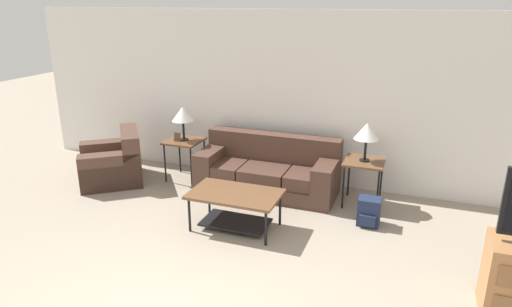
{
  "coord_description": "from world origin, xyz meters",
  "views": [
    {
      "loc": [
        1.77,
        -2.34,
        2.74
      ],
      "look_at": [
        -0.2,
        3.0,
        0.8
      ],
      "focal_mm": 32.0,
      "sensor_mm": 36.0,
      "label": 1
    }
  ],
  "objects_px": {
    "coffee_table": "(235,202)",
    "backpack": "(369,212)",
    "side_table_right": "(364,165)",
    "side_table_left": "(184,144)",
    "couch": "(268,172)",
    "table_lamp_left": "(183,114)",
    "armchair": "(114,163)",
    "table_lamp_right": "(367,132)"
  },
  "relations": [
    {
      "from": "table_lamp_right",
      "to": "backpack",
      "type": "distance_m",
      "value": 1.07
    },
    {
      "from": "coffee_table",
      "to": "backpack",
      "type": "height_order",
      "value": "coffee_table"
    },
    {
      "from": "couch",
      "to": "side_table_right",
      "type": "bearing_deg",
      "value": -0.37
    },
    {
      "from": "armchair",
      "to": "coffee_table",
      "type": "height_order",
      "value": "armchair"
    },
    {
      "from": "armchair",
      "to": "side_table_right",
      "type": "relative_size",
      "value": 2.02
    },
    {
      "from": "couch",
      "to": "armchair",
      "type": "xyz_separation_m",
      "value": [
        -2.4,
        -0.47,
        -0.01
      ]
    },
    {
      "from": "couch",
      "to": "table_lamp_right",
      "type": "xyz_separation_m",
      "value": [
        1.39,
        -0.01,
        0.76
      ]
    },
    {
      "from": "side_table_left",
      "to": "backpack",
      "type": "bearing_deg",
      "value": -11.32
    },
    {
      "from": "side_table_left",
      "to": "table_lamp_right",
      "type": "bearing_deg",
      "value": 0.0
    },
    {
      "from": "side_table_left",
      "to": "table_lamp_right",
      "type": "distance_m",
      "value": 2.81
    },
    {
      "from": "table_lamp_left",
      "to": "couch",
      "type": "bearing_deg",
      "value": 0.37
    },
    {
      "from": "side_table_left",
      "to": "backpack",
      "type": "height_order",
      "value": "side_table_left"
    },
    {
      "from": "table_lamp_left",
      "to": "armchair",
      "type": "bearing_deg",
      "value": -155.39
    },
    {
      "from": "table_lamp_right",
      "to": "armchair",
      "type": "bearing_deg",
      "value": -173.01
    },
    {
      "from": "armchair",
      "to": "side_table_right",
      "type": "xyz_separation_m",
      "value": [
        3.79,
        0.46,
        0.29
      ]
    },
    {
      "from": "side_table_right",
      "to": "table_lamp_right",
      "type": "xyz_separation_m",
      "value": [
        0.0,
        0.0,
        0.48
      ]
    },
    {
      "from": "table_lamp_right",
      "to": "side_table_right",
      "type": "bearing_deg",
      "value": 180.0
    },
    {
      "from": "armchair",
      "to": "table_lamp_right",
      "type": "distance_m",
      "value": 3.89
    },
    {
      "from": "armchair",
      "to": "table_lamp_right",
      "type": "xyz_separation_m",
      "value": [
        3.79,
        0.46,
        0.77
      ]
    },
    {
      "from": "side_table_left",
      "to": "side_table_right",
      "type": "distance_m",
      "value": 2.77
    },
    {
      "from": "side_table_right",
      "to": "side_table_left",
      "type": "bearing_deg",
      "value": 180.0
    },
    {
      "from": "coffee_table",
      "to": "side_table_right",
      "type": "xyz_separation_m",
      "value": [
        1.38,
        1.26,
        0.22
      ]
    },
    {
      "from": "side_table_left",
      "to": "table_lamp_right",
      "type": "height_order",
      "value": "table_lamp_right"
    },
    {
      "from": "couch",
      "to": "backpack",
      "type": "distance_m",
      "value": 1.67
    },
    {
      "from": "table_lamp_right",
      "to": "side_table_left",
      "type": "bearing_deg",
      "value": 180.0
    },
    {
      "from": "armchair",
      "to": "side_table_right",
      "type": "bearing_deg",
      "value": 6.99
    },
    {
      "from": "side_table_right",
      "to": "table_lamp_left",
      "type": "xyz_separation_m",
      "value": [
        -2.77,
        0.0,
        0.48
      ]
    },
    {
      "from": "table_lamp_left",
      "to": "backpack",
      "type": "bearing_deg",
      "value": -11.32
    },
    {
      "from": "backpack",
      "to": "table_lamp_left",
      "type": "bearing_deg",
      "value": 168.68
    },
    {
      "from": "coffee_table",
      "to": "table_lamp_left",
      "type": "height_order",
      "value": "table_lamp_left"
    },
    {
      "from": "side_table_left",
      "to": "table_lamp_left",
      "type": "relative_size",
      "value": 1.22
    },
    {
      "from": "couch",
      "to": "table_lamp_right",
      "type": "height_order",
      "value": "table_lamp_right"
    },
    {
      "from": "table_lamp_right",
      "to": "couch",
      "type": "bearing_deg",
      "value": 179.63
    },
    {
      "from": "table_lamp_right",
      "to": "backpack",
      "type": "relative_size",
      "value": 1.47
    },
    {
      "from": "table_lamp_left",
      "to": "table_lamp_right",
      "type": "relative_size",
      "value": 1.0
    },
    {
      "from": "couch",
      "to": "backpack",
      "type": "relative_size",
      "value": 5.7
    },
    {
      "from": "side_table_left",
      "to": "side_table_right",
      "type": "height_order",
      "value": "same"
    },
    {
      "from": "couch",
      "to": "side_table_right",
      "type": "height_order",
      "value": "couch"
    },
    {
      "from": "couch",
      "to": "side_table_left",
      "type": "xyz_separation_m",
      "value": [
        -1.39,
        -0.01,
        0.28
      ]
    },
    {
      "from": "coffee_table",
      "to": "table_lamp_right",
      "type": "height_order",
      "value": "table_lamp_right"
    },
    {
      "from": "table_lamp_left",
      "to": "backpack",
      "type": "distance_m",
      "value": 3.13
    },
    {
      "from": "table_lamp_left",
      "to": "backpack",
      "type": "relative_size",
      "value": 1.47
    }
  ]
}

